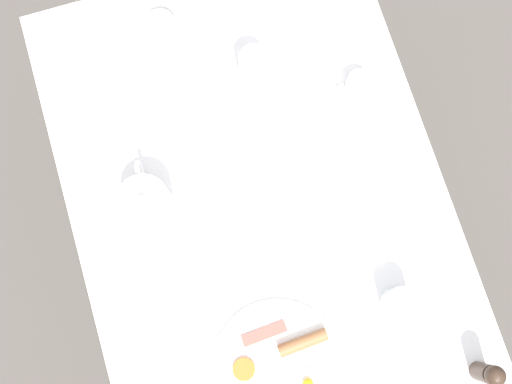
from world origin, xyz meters
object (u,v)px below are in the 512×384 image
(water_glass_short, at_px, (400,303))
(teapot_far, at_px, (146,203))
(fork_by_plate, at_px, (275,184))
(creamer_jug, at_px, (359,86))
(breakfast_plate, at_px, (280,365))
(napkin_folded, at_px, (365,226))
(salt_grinder, at_px, (489,374))
(knife_by_plate, at_px, (205,118))
(teacup_with_saucer_left, at_px, (161,30))
(water_glass_tall, at_px, (254,68))

(water_glass_short, bearing_deg, teapot_far, -38.29)
(fork_by_plate, bearing_deg, creamer_jug, -147.81)
(water_glass_short, xyz_separation_m, fork_by_plate, (0.18, -0.35, -0.05))
(breakfast_plate, xyz_separation_m, napkin_folded, (-0.29, -0.24, -0.00))
(salt_grinder, bearing_deg, breakfast_plate, -18.70)
(water_glass_short, bearing_deg, creamer_jug, -99.06)
(fork_by_plate, bearing_deg, knife_by_plate, -60.86)
(napkin_folded, bearing_deg, knife_by_plate, -51.87)
(creamer_jug, xyz_separation_m, salt_grinder, (-0.05, 0.72, 0.04))
(breakfast_plate, height_order, knife_by_plate, breakfast_plate)
(breakfast_plate, height_order, napkin_folded, breakfast_plate)
(teapot_far, relative_size, napkin_folded, 1.17)
(knife_by_plate, bearing_deg, teacup_with_saucer_left, -80.27)
(teapot_far, bearing_deg, teacup_with_saucer_left, 164.82)
(teacup_with_saucer_left, bearing_deg, fork_by_plate, 109.23)
(breakfast_plate, bearing_deg, fork_by_plate, -105.73)
(breakfast_plate, xyz_separation_m, knife_by_plate, (0.00, -0.61, -0.01))
(teacup_with_saucer_left, relative_size, knife_by_plate, 0.67)
(teapot_far, height_order, creamer_jug, teapot_far)
(teacup_with_saucer_left, xyz_separation_m, water_glass_short, (-0.34, 0.80, 0.02))
(napkin_folded, bearing_deg, teapot_far, -22.17)
(creamer_jug, relative_size, fork_by_plate, 0.65)
(knife_by_plate, bearing_deg, teapot_far, 42.89)
(salt_grinder, xyz_separation_m, fork_by_plate, (0.31, -0.55, -0.06))
(breakfast_plate, height_order, creamer_jug, creamer_jug)
(napkin_folded, xyz_separation_m, knife_by_plate, (0.29, -0.37, -0.00))
(water_glass_short, relative_size, fork_by_plate, 0.69)
(breakfast_plate, height_order, teapot_far, teapot_far)
(water_glass_tall, bearing_deg, water_glass_short, 103.76)
(creamer_jug, bearing_deg, salt_grinder, 93.80)
(breakfast_plate, bearing_deg, teacup_with_saucer_left, -87.16)
(teacup_with_saucer_left, relative_size, fork_by_plate, 0.96)
(teacup_with_saucer_left, relative_size, napkin_folded, 0.73)
(teapot_far, height_order, salt_grinder, teapot_far)
(teapot_far, distance_m, salt_grinder, 0.85)
(breakfast_plate, distance_m, water_glass_tall, 0.69)
(teacup_with_saucer_left, xyz_separation_m, creamer_jug, (-0.42, 0.28, 0.00))
(water_glass_tall, bearing_deg, breakfast_plate, 77.91)
(breakfast_plate, distance_m, napkin_folded, 0.38)
(breakfast_plate, xyz_separation_m, water_glass_tall, (-0.14, -0.68, 0.05))
(salt_grinder, relative_size, knife_by_plate, 0.61)
(fork_by_plate, bearing_deg, teacup_with_saucer_left, -70.77)
(water_glass_tall, height_order, knife_by_plate, water_glass_tall)
(fork_by_plate, relative_size, knife_by_plate, 0.69)
(napkin_folded, height_order, fork_by_plate, napkin_folded)
(water_glass_tall, distance_m, salt_grinder, 0.87)
(teacup_with_saucer_left, distance_m, knife_by_plate, 0.25)
(breakfast_plate, distance_m, knife_by_plate, 0.61)
(teapot_far, xyz_separation_m, teacup_with_saucer_left, (-0.15, -0.42, -0.03))
(water_glass_tall, bearing_deg, fork_by_plate, 83.51)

